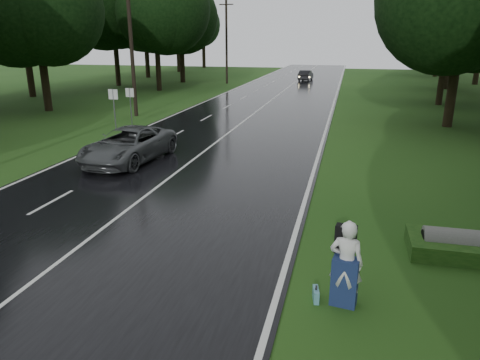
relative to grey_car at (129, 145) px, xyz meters
name	(u,v)px	position (x,y,z in m)	size (l,w,h in m)	color
ground	(97,234)	(2.86, -7.72, -0.83)	(160.00, 160.00, 0.00)	#244B16
road	(246,120)	(2.86, 12.28, -0.81)	(12.00, 140.00, 0.04)	black
lane_center	(246,120)	(2.86, 12.28, -0.78)	(0.12, 140.00, 0.01)	silver
grey_car	(129,145)	(0.00, 0.00, 0.00)	(2.61, 5.67, 1.57)	#46494A
far_car	(306,75)	(3.93, 44.60, -0.10)	(1.45, 4.16, 1.37)	black
hitchhiker	(346,266)	(10.12, -9.68, 0.10)	(0.79, 0.73, 1.99)	silver
suitcase	(316,295)	(9.52, -9.70, -0.68)	(0.12, 0.41, 0.29)	teal
culvert	(449,254)	(12.91, -6.55, -0.83)	(0.73, 0.73, 1.47)	slate
utility_pole_mid	(136,116)	(-5.64, 12.10, -0.83)	(1.80, 0.28, 9.59)	black
utility_pole_far	(227,83)	(-5.64, 38.11, -0.83)	(1.80, 0.28, 10.67)	black
road_sign_a	(116,131)	(-4.34, 6.63, -0.83)	(0.63, 0.10, 2.61)	white
road_sign_b	(132,124)	(-4.34, 8.82, -0.83)	(0.59, 0.10, 2.44)	white
tree_left_d	(49,111)	(-13.68, 12.71, -0.83)	(8.69, 8.69, 13.57)	black
tree_left_e	(159,90)	(-10.89, 28.46, -0.83)	(9.58, 9.58, 14.97)	black
tree_left_f	(183,82)	(-11.79, 38.26, -0.83)	(9.03, 9.03, 14.11)	black
tree_right_d	(447,126)	(16.44, 13.13, -0.83)	(8.59, 8.59, 13.41)	black
tree_right_e	(438,105)	(17.70, 23.87, -0.83)	(7.98, 7.98, 12.47)	black
tree_right_f	(444,89)	(20.64, 37.89, -0.83)	(8.18, 8.18, 12.78)	black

